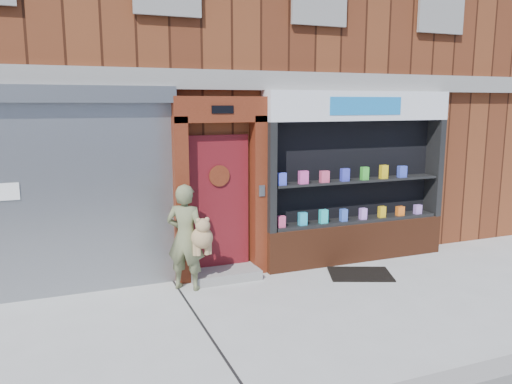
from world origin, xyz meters
TOP-DOWN VIEW (x-y plane):
  - ground at (0.00, 0.00)m, footprint 80.00×80.00m
  - building at (-0.00, 5.99)m, footprint 12.00×8.16m
  - shutter_bay at (-3.00, 1.93)m, footprint 3.10×0.30m
  - red_door_bay at (-0.75, 1.86)m, footprint 1.52×0.58m
  - pharmacy_bay at (1.75, 1.81)m, footprint 3.50×0.41m
  - woman at (-1.40, 1.49)m, footprint 0.72×0.67m
  - doormat at (1.39, 1.06)m, footprint 1.19×1.03m

SIDE VIEW (x-z plane):
  - ground at x=0.00m, z-range 0.00..0.00m
  - doormat at x=1.39m, z-range 0.00..0.03m
  - woman at x=-1.40m, z-range 0.01..1.62m
  - pharmacy_bay at x=1.75m, z-range -0.13..2.87m
  - red_door_bay at x=-0.75m, z-range 0.01..2.91m
  - shutter_bay at x=-3.00m, z-range 0.20..3.24m
  - building at x=0.00m, z-range 0.00..8.00m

